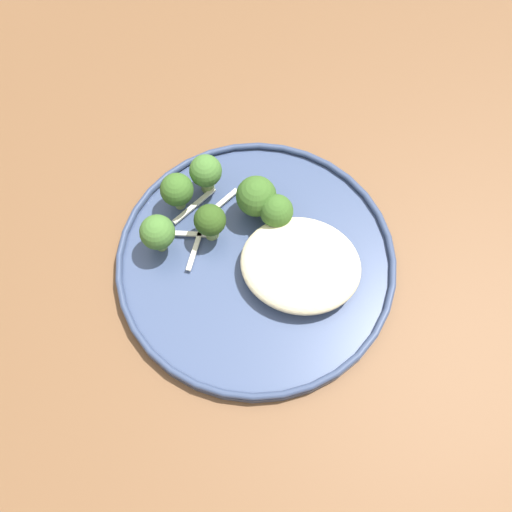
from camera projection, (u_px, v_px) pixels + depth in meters
name	position (u px, v px, depth m)	size (l,w,h in m)	color
ground	(242.00, 395.00, 1.28)	(6.00, 6.00, 0.00)	#2D2B28
wooden_dining_table	(230.00, 282.00, 0.69)	(1.40, 1.00, 0.74)	brown
dinner_plate	(256.00, 261.00, 0.60)	(0.29, 0.29, 0.02)	#38476B
noodle_bed	(301.00, 265.00, 0.58)	(0.12, 0.11, 0.03)	beige
seared_scallop_on_noodles	(297.00, 264.00, 0.58)	(0.04, 0.04, 0.02)	#DBB77A
seared_scallop_front_small	(337.00, 278.00, 0.58)	(0.03, 0.03, 0.02)	#E5C689
seared_scallop_right_edge	(296.00, 300.00, 0.57)	(0.02, 0.02, 0.01)	beige
seared_scallop_rear_pale	(318.00, 254.00, 0.59)	(0.04, 0.04, 0.01)	beige
broccoli_floret_small_sprig	(210.00, 221.00, 0.59)	(0.03, 0.03, 0.05)	#89A356
broccoli_floret_split_head	(157.00, 233.00, 0.58)	(0.04, 0.04, 0.05)	#7A994C
broccoli_floret_right_tilted	(177.00, 190.00, 0.60)	(0.04, 0.04, 0.05)	#89A356
broccoli_floret_near_rim	(206.00, 172.00, 0.61)	(0.03, 0.03, 0.05)	#89A356
broccoli_floret_beside_noodles	(276.00, 212.00, 0.59)	(0.03, 0.03, 0.05)	#89A356
broccoli_floret_rear_charred	(256.00, 197.00, 0.60)	(0.04, 0.04, 0.05)	#89A356
onion_sliver_pale_crescent	(218.00, 206.00, 0.62)	(0.06, 0.01, 0.00)	silver
onion_sliver_long_sliver	(194.00, 206.00, 0.62)	(0.06, 0.01, 0.00)	silver
onion_sliver_short_strip	(193.00, 234.00, 0.61)	(0.05, 0.01, 0.00)	silver
onion_sliver_curled_piece	(194.00, 252.00, 0.60)	(0.04, 0.01, 0.00)	silver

